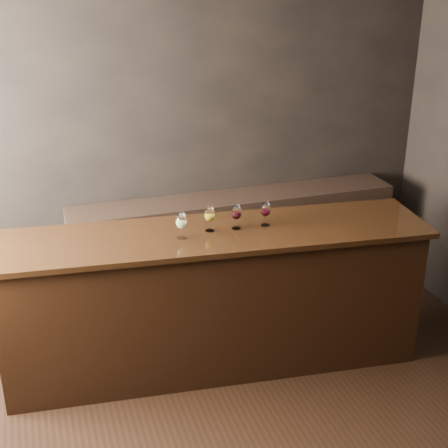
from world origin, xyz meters
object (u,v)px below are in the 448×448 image
object	(u,v)px
glass_amber	(210,215)
glass_red_a	(236,213)
glass_white	(181,222)
back_bar_shelf	(235,250)
bar_counter	(214,302)
glass_red_b	(266,210)

from	to	relation	value
glass_amber	glass_red_a	bearing A→B (deg)	-5.29
glass_red_a	glass_white	bearing A→B (deg)	-174.05
back_bar_shelf	glass_white	bearing A→B (deg)	-128.50
bar_counter	glass_red_b	bearing A→B (deg)	5.79
back_bar_shelf	glass_amber	world-z (taller)	glass_amber
glass_amber	glass_white	bearing A→B (deg)	-164.55
back_bar_shelf	glass_red_a	world-z (taller)	glass_red_a
glass_amber	glass_red_b	size ratio (longest dim) A/B	1.02
glass_white	glass_red_a	world-z (taller)	glass_white
glass_white	glass_red_b	bearing A→B (deg)	3.14
back_bar_shelf	glass_amber	xyz separation A→B (m)	(-0.47, -0.81, 0.71)
bar_counter	glass_amber	bearing A→B (deg)	133.41
back_bar_shelf	glass_red_b	distance (m)	1.10
bar_counter	back_bar_shelf	xyz separation A→B (m)	(0.45, 0.83, -0.02)
bar_counter	back_bar_shelf	size ratio (longest dim) A/B	1.06
glass_red_a	glass_red_b	xyz separation A→B (m)	(0.22, -0.01, 0.00)
bar_counter	glass_white	bearing A→B (deg)	-165.49
back_bar_shelf	glass_red_a	size ratio (longest dim) A/B	16.23
glass_white	glass_red_b	distance (m)	0.64
glass_amber	back_bar_shelf	bearing A→B (deg)	59.85
glass_red_a	back_bar_shelf	bearing A→B (deg)	71.58
bar_counter	glass_red_a	bearing A→B (deg)	8.36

